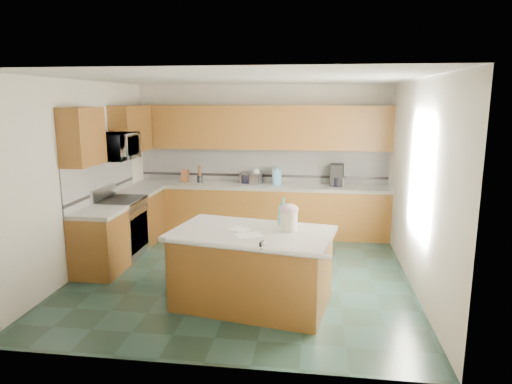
# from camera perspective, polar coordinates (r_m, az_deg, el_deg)

# --- Properties ---
(floor) EXTENTS (4.60, 4.60, 0.00)m
(floor) POSITION_cam_1_polar(r_m,az_deg,el_deg) (6.58, -1.72, -10.17)
(floor) COLOR black
(floor) RESTS_ON ground
(ceiling) EXTENTS (4.60, 4.60, 0.00)m
(ceiling) POSITION_cam_1_polar(r_m,az_deg,el_deg) (6.12, -1.88, 14.01)
(ceiling) COLOR white
(ceiling) RESTS_ON ground
(wall_back) EXTENTS (4.60, 0.04, 2.70)m
(wall_back) POSITION_cam_1_polar(r_m,az_deg,el_deg) (8.49, 0.76, 4.18)
(wall_back) COLOR silver
(wall_back) RESTS_ON ground
(wall_front) EXTENTS (4.60, 0.04, 2.70)m
(wall_front) POSITION_cam_1_polar(r_m,az_deg,el_deg) (4.00, -7.23, -4.28)
(wall_front) COLOR silver
(wall_front) RESTS_ON ground
(wall_left) EXTENTS (0.04, 4.60, 2.70)m
(wall_left) POSITION_cam_1_polar(r_m,az_deg,el_deg) (6.97, -20.97, 1.82)
(wall_left) COLOR silver
(wall_left) RESTS_ON ground
(wall_right) EXTENTS (0.04, 4.60, 2.70)m
(wall_right) POSITION_cam_1_polar(r_m,az_deg,el_deg) (6.27, 19.61, 0.90)
(wall_right) COLOR silver
(wall_right) RESTS_ON ground
(back_base_cab) EXTENTS (4.60, 0.60, 0.86)m
(back_base_cab) POSITION_cam_1_polar(r_m,az_deg,el_deg) (8.34, 0.48, -2.38)
(back_base_cab) COLOR black
(back_base_cab) RESTS_ON ground
(back_countertop) EXTENTS (4.60, 0.64, 0.06)m
(back_countertop) POSITION_cam_1_polar(r_m,az_deg,el_deg) (8.24, 0.48, 0.73)
(back_countertop) COLOR white
(back_countertop) RESTS_ON back_base_cab
(back_upper_cab) EXTENTS (4.60, 0.33, 0.78)m
(back_upper_cab) POSITION_cam_1_polar(r_m,az_deg,el_deg) (8.25, 0.61, 8.09)
(back_upper_cab) COLOR black
(back_upper_cab) RESTS_ON wall_back
(back_backsplash) EXTENTS (4.60, 0.02, 0.63)m
(back_backsplash) POSITION_cam_1_polar(r_m,az_deg,el_deg) (8.47, 0.73, 3.38)
(back_backsplash) COLOR silver
(back_backsplash) RESTS_ON back_countertop
(back_accent_band) EXTENTS (4.60, 0.01, 0.05)m
(back_accent_band) POSITION_cam_1_polar(r_m,az_deg,el_deg) (8.49, 0.72, 2.07)
(back_accent_band) COLOR black
(back_accent_band) RESTS_ON back_countertop
(left_base_cab_rear) EXTENTS (0.60, 0.82, 0.86)m
(left_base_cab_rear) POSITION_cam_1_polar(r_m,az_deg,el_deg) (8.17, -14.25, -3.04)
(left_base_cab_rear) COLOR black
(left_base_cab_rear) RESTS_ON ground
(left_counter_rear) EXTENTS (0.64, 0.82, 0.06)m
(left_counter_rear) POSITION_cam_1_polar(r_m,az_deg,el_deg) (8.07, -14.41, 0.12)
(left_counter_rear) COLOR white
(left_counter_rear) RESTS_ON left_base_cab_rear
(left_base_cab_front) EXTENTS (0.60, 0.72, 0.86)m
(left_base_cab_front) POSITION_cam_1_polar(r_m,az_deg,el_deg) (6.83, -18.99, -6.19)
(left_base_cab_front) COLOR black
(left_base_cab_front) RESTS_ON ground
(left_counter_front) EXTENTS (0.64, 0.72, 0.06)m
(left_counter_front) POSITION_cam_1_polar(r_m,az_deg,el_deg) (6.71, -19.25, -2.44)
(left_counter_front) COLOR white
(left_counter_front) RESTS_ON left_base_cab_front
(left_backsplash) EXTENTS (0.02, 2.30, 0.63)m
(left_backsplash) POSITION_cam_1_polar(r_m,az_deg,el_deg) (7.46, -18.70, 1.66)
(left_backsplash) COLOR silver
(left_backsplash) RESTS_ON wall_left
(left_accent_band) EXTENTS (0.01, 2.30, 0.05)m
(left_accent_band) POSITION_cam_1_polar(r_m,az_deg,el_deg) (7.49, -18.56, 0.19)
(left_accent_band) COLOR black
(left_accent_band) RESTS_ON wall_left
(left_upper_cab_rear) EXTENTS (0.33, 1.09, 0.78)m
(left_upper_cab_rear) POSITION_cam_1_polar(r_m,az_deg,el_deg) (8.11, -15.32, 7.63)
(left_upper_cab_rear) COLOR black
(left_upper_cab_rear) RESTS_ON wall_left
(left_upper_cab_front) EXTENTS (0.33, 0.72, 0.78)m
(left_upper_cab_front) POSITION_cam_1_polar(r_m,az_deg,el_deg) (6.61, -20.90, 6.49)
(left_upper_cab_front) COLOR black
(left_upper_cab_front) RESTS_ON wall_left
(range_body) EXTENTS (0.60, 0.76, 0.88)m
(range_body) POSITION_cam_1_polar(r_m,az_deg,el_deg) (7.46, -16.49, -4.46)
(range_body) COLOR #B7B7BC
(range_body) RESTS_ON ground
(range_oven_door) EXTENTS (0.02, 0.68, 0.55)m
(range_oven_door) POSITION_cam_1_polar(r_m,az_deg,el_deg) (7.36, -14.40, -4.88)
(range_oven_door) COLOR black
(range_oven_door) RESTS_ON range_body
(range_cooktop) EXTENTS (0.62, 0.78, 0.04)m
(range_cooktop) POSITION_cam_1_polar(r_m,az_deg,el_deg) (7.35, -16.69, -1.01)
(range_cooktop) COLOR black
(range_cooktop) RESTS_ON range_body
(range_handle) EXTENTS (0.02, 0.66, 0.02)m
(range_handle) POSITION_cam_1_polar(r_m,az_deg,el_deg) (7.26, -14.33, -2.02)
(range_handle) COLOR #B7B7BC
(range_handle) RESTS_ON range_body
(range_backguard) EXTENTS (0.06, 0.76, 0.18)m
(range_backguard) POSITION_cam_1_polar(r_m,az_deg,el_deg) (7.44, -18.57, -0.04)
(range_backguard) COLOR #B7B7BC
(range_backguard) RESTS_ON range_body
(microwave) EXTENTS (0.50, 0.73, 0.41)m
(microwave) POSITION_cam_1_polar(r_m,az_deg,el_deg) (7.23, -17.07, 5.45)
(microwave) COLOR #B7B7BC
(microwave) RESTS_ON wall_left
(island_base) EXTENTS (1.90, 1.30, 0.86)m
(island_base) POSITION_cam_1_polar(r_m,az_deg,el_deg) (5.51, -0.51, -9.80)
(island_base) COLOR black
(island_base) RESTS_ON ground
(island_top) EXTENTS (2.02, 1.41, 0.06)m
(island_top) POSITION_cam_1_polar(r_m,az_deg,el_deg) (5.36, -0.51, -5.21)
(island_top) COLOR white
(island_top) RESTS_ON island_base
(island_bullnose) EXTENTS (1.83, 0.39, 0.06)m
(island_bullnose) POSITION_cam_1_polar(r_m,az_deg,el_deg) (4.84, -1.44, -7.06)
(island_bullnose) COLOR white
(island_bullnose) RESTS_ON island_base
(treat_jar) EXTENTS (0.23, 0.23, 0.22)m
(treat_jar) POSITION_cam_1_polar(r_m,az_deg,el_deg) (5.37, 4.12, -3.67)
(treat_jar) COLOR beige
(treat_jar) RESTS_ON island_top
(treat_jar_lid) EXTENTS (0.23, 0.23, 0.14)m
(treat_jar_lid) POSITION_cam_1_polar(r_m,az_deg,el_deg) (5.34, 4.14, -2.20)
(treat_jar_lid) COLOR beige
(treat_jar_lid) RESTS_ON treat_jar
(treat_jar_knob) EXTENTS (0.07, 0.03, 0.03)m
(treat_jar_knob) POSITION_cam_1_polar(r_m,az_deg,el_deg) (5.33, 4.15, -1.70)
(treat_jar_knob) COLOR tan
(treat_jar_knob) RESTS_ON treat_jar_lid
(treat_jar_knob_end_l) EXTENTS (0.04, 0.04, 0.04)m
(treat_jar_knob_end_l) POSITION_cam_1_polar(r_m,az_deg,el_deg) (5.33, 3.75, -1.69)
(treat_jar_knob_end_l) COLOR tan
(treat_jar_knob_end_l) RESTS_ON treat_jar_lid
(treat_jar_knob_end_r) EXTENTS (0.04, 0.04, 0.04)m
(treat_jar_knob_end_r) POSITION_cam_1_polar(r_m,az_deg,el_deg) (5.32, 4.55, -1.71)
(treat_jar_knob_end_r) COLOR tan
(treat_jar_knob_end_r) RESTS_ON treat_jar_lid
(soap_bottle_island) EXTENTS (0.17, 0.17, 0.34)m
(soap_bottle_island) POSITION_cam_1_polar(r_m,az_deg,el_deg) (5.55, 3.41, -2.49)
(soap_bottle_island) COLOR #3BB3B3
(soap_bottle_island) RESTS_ON island_top
(paper_sheet_a) EXTENTS (0.35, 0.32, 0.00)m
(paper_sheet_a) POSITION_cam_1_polar(r_m,az_deg,el_deg) (5.20, -0.91, -5.39)
(paper_sheet_a) COLOR white
(paper_sheet_a) RESTS_ON island_top
(paper_sheet_b) EXTENTS (0.32, 0.29, 0.00)m
(paper_sheet_b) POSITION_cam_1_polar(r_m,az_deg,el_deg) (5.42, -2.02, -4.67)
(paper_sheet_b) COLOR white
(paper_sheet_b) RESTS_ON island_top
(clamp_body) EXTENTS (0.05, 0.09, 0.08)m
(clamp_body) POSITION_cam_1_polar(r_m,az_deg,el_deg) (4.82, 0.76, -6.63)
(clamp_body) COLOR black
(clamp_body) RESTS_ON island_top
(clamp_handle) EXTENTS (0.01, 0.06, 0.01)m
(clamp_handle) POSITION_cam_1_polar(r_m,az_deg,el_deg) (4.78, 0.68, -7.05)
(clamp_handle) COLOR black
(clamp_handle) RESTS_ON island_top
(knife_block) EXTENTS (0.14, 0.18, 0.26)m
(knife_block) POSITION_cam_1_polar(r_m,az_deg,el_deg) (8.55, -8.86, 1.99)
(knife_block) COLOR #472814
(knife_block) RESTS_ON back_countertop
(utensil_crock) EXTENTS (0.10, 0.10, 0.13)m
(utensil_crock) POSITION_cam_1_polar(r_m,az_deg,el_deg) (8.52, -7.04, 1.63)
(utensil_crock) COLOR black
(utensil_crock) RESTS_ON back_countertop
(utensil_bundle) EXTENTS (0.06, 0.06, 0.19)m
(utensil_bundle) POSITION_cam_1_polar(r_m,az_deg,el_deg) (8.49, -7.07, 2.68)
(utensil_bundle) COLOR #472814
(utensil_bundle) RESTS_ON utensil_crock
(toaster_oven) EXTENTS (0.40, 0.32, 0.20)m
(toaster_oven) POSITION_cam_1_polar(r_m,az_deg,el_deg) (8.29, -0.64, 1.71)
(toaster_oven) COLOR #B7B7BC
(toaster_oven) RESTS_ON back_countertop
(toaster_oven_door) EXTENTS (0.31, 0.01, 0.16)m
(toaster_oven_door) POSITION_cam_1_polar(r_m,az_deg,el_deg) (8.18, -0.76, 1.58)
(toaster_oven_door) COLOR black
(toaster_oven_door) RESTS_ON toaster_oven
(paper_towel) EXTENTS (0.12, 0.12, 0.27)m
(paper_towel) POSITION_cam_1_polar(r_m,az_deg,el_deg) (8.32, 0.01, 1.98)
(paper_towel) COLOR white
(paper_towel) RESTS_ON back_countertop
(paper_towel_base) EXTENTS (0.18, 0.18, 0.01)m
(paper_towel_base) POSITION_cam_1_polar(r_m,az_deg,el_deg) (8.34, 0.01, 1.12)
(paper_towel_base) COLOR #B7B7BC
(paper_towel_base) RESTS_ON back_countertop
(water_jug) EXTENTS (0.17, 0.17, 0.28)m
(water_jug) POSITION_cam_1_polar(r_m,az_deg,el_deg) (8.24, 2.61, 1.90)
(water_jug) COLOR #609EC5
(water_jug) RESTS_ON back_countertop
(water_jug_neck) EXTENTS (0.08, 0.08, 0.04)m
(water_jug_neck) POSITION_cam_1_polar(r_m,az_deg,el_deg) (8.22, 2.62, 2.98)
(water_jug_neck) COLOR #609EC5
(water_jug_neck) RESTS_ON water_jug
(coffee_maker) EXTENTS (0.26, 0.28, 0.39)m
(coffee_maker) POSITION_cam_1_polar(r_m,az_deg,el_deg) (8.23, 10.05, 2.12)
(coffee_maker) COLOR black
(coffee_maker) RESTS_ON back_countertop
(coffee_carafe) EXTENTS (0.16, 0.16, 0.16)m
(coffee_carafe) POSITION_cam_1_polar(r_m,az_deg,el_deg) (8.19, 10.04, 1.27)
(coffee_carafe) COLOR black
(coffee_carafe) RESTS_ON back_countertop
(soap_bottle_back) EXTENTS (0.15, 0.15, 0.24)m
(soap_bottle_back) POSITION_cam_1_polar(r_m,az_deg,el_deg) (8.22, 10.43, 1.56)
(soap_bottle_back) COLOR white
(soap_bottle_back) RESTS_ON back_countertop
(soap_back_cap) EXTENTS (0.02, 0.02, 0.03)m
(soap_back_cap) POSITION_cam_1_polar(r_m,az_deg,el_deg) (8.19, 10.47, 2.48)
(soap_back_cap) COLOR red
(soap_back_cap) RESTS_ON soap_bottle_back
(window_light_proxy) EXTENTS (0.02, 1.40, 1.10)m
(window_light_proxy) POSITION_cam_1_polar(r_m,az_deg,el_deg) (6.05, 19.81, 1.96)
(window_light_proxy) COLOR white
(window_light_proxy) RESTS_ON wall_right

